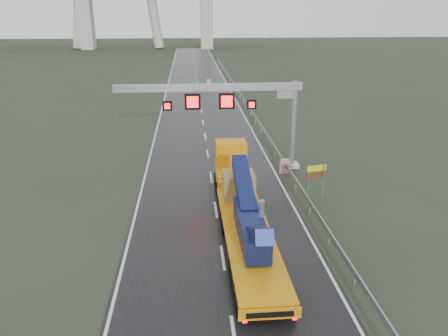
{
  "coord_description": "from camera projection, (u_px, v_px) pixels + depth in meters",
  "views": [
    {
      "loc": [
        -1.56,
        -16.26,
        12.51
      ],
      "look_at": [
        0.49,
        9.31,
        3.2
      ],
      "focal_mm": 35.0,
      "sensor_mm": 36.0,
      "label": 1
    }
  ],
  "objects": [
    {
      "name": "ground",
      "position": [
        230.0,
        305.0,
        19.62
      ],
      "size": [
        400.0,
        400.0,
        0.0
      ],
      "primitive_type": "plane",
      "color": "#293021",
      "rests_on": "ground"
    },
    {
      "name": "sign_gantry",
      "position": [
        235.0,
        102.0,
        34.72
      ],
      "size": [
        14.9,
        1.2,
        7.42
      ],
      "color": "#B0B0AB",
      "rests_on": "ground"
    },
    {
      "name": "heavy_haul_truck",
      "position": [
        241.0,
        197.0,
        27.07
      ],
      "size": [
        2.67,
        17.3,
        4.06
      ],
      "rotation": [
        0.0,
        0.0,
        0.01
      ],
      "color": "orange",
      "rests_on": "ground"
    },
    {
      "name": "road",
      "position": [
        202.0,
        111.0,
        57.1
      ],
      "size": [
        11.0,
        200.0,
        0.02
      ],
      "primitive_type": "cube",
      "color": "black",
      "rests_on": "ground"
    },
    {
      "name": "exit_sign_pair",
      "position": [
        316.0,
        175.0,
        30.26
      ],
      "size": [
        1.43,
        0.38,
        2.49
      ],
      "rotation": [
        0.0,
        0.0,
        0.22
      ],
      "color": "#A0A1A9",
      "rests_on": "ground"
    },
    {
      "name": "guardrail",
      "position": [
        260.0,
        124.0,
        47.95
      ],
      "size": [
        0.2,
        140.0,
        1.4
      ],
      "primitive_type": null,
      "color": "gray",
      "rests_on": "ground"
    },
    {
      "name": "striped_barrier",
      "position": [
        285.0,
        166.0,
        35.33
      ],
      "size": [
        0.77,
        0.53,
        1.19
      ],
      "primitive_type": "cube",
      "rotation": [
        0.0,
        0.0,
        0.24
      ],
      "color": "red",
      "rests_on": "ground"
    }
  ]
}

